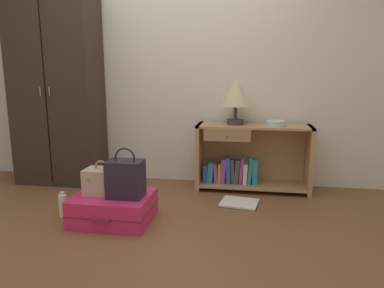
{
  "coord_description": "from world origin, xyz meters",
  "views": [
    {
      "loc": [
        0.76,
        -2.32,
        1.18
      ],
      "look_at": [
        0.25,
        0.79,
        0.55
      ],
      "focal_mm": 33.1,
      "sensor_mm": 36.0,
      "label": 1
    }
  ],
  "objects_px": {
    "bookshelf": "(248,158)",
    "bowl": "(276,123)",
    "suitcase_large": "(114,208)",
    "handbag": "(126,178)",
    "table_lamp": "(236,94)",
    "wardrobe": "(57,91)",
    "open_book_on_floor": "(239,203)",
    "bottle": "(63,205)",
    "train_case": "(102,181)"
  },
  "relations": [
    {
      "from": "handbag",
      "to": "suitcase_large",
      "type": "bearing_deg",
      "value": 169.25
    },
    {
      "from": "suitcase_large",
      "to": "bottle",
      "type": "bearing_deg",
      "value": 177.69
    },
    {
      "from": "bookshelf",
      "to": "handbag",
      "type": "height_order",
      "value": "bookshelf"
    },
    {
      "from": "open_book_on_floor",
      "to": "table_lamp",
      "type": "bearing_deg",
      "value": 99.24
    },
    {
      "from": "wardrobe",
      "to": "handbag",
      "type": "bearing_deg",
      "value": -41.93
    },
    {
      "from": "suitcase_large",
      "to": "train_case",
      "type": "xyz_separation_m",
      "value": [
        -0.1,
        0.02,
        0.22
      ]
    },
    {
      "from": "open_book_on_floor",
      "to": "bottle",
      "type": "bearing_deg",
      "value": -159.89
    },
    {
      "from": "table_lamp",
      "to": "bottle",
      "type": "distance_m",
      "value": 1.91
    },
    {
      "from": "suitcase_large",
      "to": "train_case",
      "type": "distance_m",
      "value": 0.24
    },
    {
      "from": "table_lamp",
      "to": "suitcase_large",
      "type": "distance_m",
      "value": 1.62
    },
    {
      "from": "bookshelf",
      "to": "bowl",
      "type": "relative_size",
      "value": 6.08
    },
    {
      "from": "wardrobe",
      "to": "bottle",
      "type": "distance_m",
      "value": 1.4
    },
    {
      "from": "wardrobe",
      "to": "handbag",
      "type": "xyz_separation_m",
      "value": [
        1.09,
        -0.98,
        -0.63
      ]
    },
    {
      "from": "table_lamp",
      "to": "open_book_on_floor",
      "type": "relative_size",
      "value": 1.19
    },
    {
      "from": "bookshelf",
      "to": "wardrobe",
      "type": "bearing_deg",
      "value": -178.61
    },
    {
      "from": "bowl",
      "to": "suitcase_large",
      "type": "distance_m",
      "value": 1.73
    },
    {
      "from": "wardrobe",
      "to": "bowl",
      "type": "height_order",
      "value": "wardrobe"
    },
    {
      "from": "train_case",
      "to": "handbag",
      "type": "height_order",
      "value": "handbag"
    },
    {
      "from": "suitcase_large",
      "to": "bowl",
      "type": "bearing_deg",
      "value": 35.82
    },
    {
      "from": "train_case",
      "to": "bottle",
      "type": "xyz_separation_m",
      "value": [
        -0.36,
        0.0,
        -0.23
      ]
    },
    {
      "from": "wardrobe",
      "to": "bowl",
      "type": "relative_size",
      "value": 10.66
    },
    {
      "from": "suitcase_large",
      "to": "bookshelf",
      "type": "bearing_deg",
      "value": 43.46
    },
    {
      "from": "bowl",
      "to": "train_case",
      "type": "xyz_separation_m",
      "value": [
        -1.42,
        -0.94,
        -0.37
      ]
    },
    {
      "from": "bowl",
      "to": "suitcase_large",
      "type": "height_order",
      "value": "bowl"
    },
    {
      "from": "bottle",
      "to": "open_book_on_floor",
      "type": "distance_m",
      "value": 1.55
    },
    {
      "from": "bottle",
      "to": "open_book_on_floor",
      "type": "xyz_separation_m",
      "value": [
        1.45,
        0.53,
        -0.09
      ]
    },
    {
      "from": "table_lamp",
      "to": "open_book_on_floor",
      "type": "bearing_deg",
      "value": -80.76
    },
    {
      "from": "table_lamp",
      "to": "suitcase_large",
      "type": "xyz_separation_m",
      "value": [
        -0.92,
        -1.01,
        -0.87
      ]
    },
    {
      "from": "bottle",
      "to": "open_book_on_floor",
      "type": "relative_size",
      "value": 0.55
    },
    {
      "from": "wardrobe",
      "to": "suitcase_large",
      "type": "relative_size",
      "value": 3.23
    },
    {
      "from": "wardrobe",
      "to": "bowl",
      "type": "distance_m",
      "value": 2.31
    },
    {
      "from": "bottle",
      "to": "suitcase_large",
      "type": "bearing_deg",
      "value": -2.31
    },
    {
      "from": "train_case",
      "to": "bottle",
      "type": "relative_size",
      "value": 1.3
    },
    {
      "from": "handbag",
      "to": "open_book_on_floor",
      "type": "height_order",
      "value": "handbag"
    },
    {
      "from": "handbag",
      "to": "bottle",
      "type": "relative_size",
      "value": 1.86
    },
    {
      "from": "table_lamp",
      "to": "suitcase_large",
      "type": "bearing_deg",
      "value": -132.46
    },
    {
      "from": "table_lamp",
      "to": "bowl",
      "type": "relative_size",
      "value": 2.46
    },
    {
      "from": "table_lamp",
      "to": "bowl",
      "type": "bearing_deg",
      "value": -8.05
    },
    {
      "from": "wardrobe",
      "to": "suitcase_large",
      "type": "bearing_deg",
      "value": -44.61
    },
    {
      "from": "bowl",
      "to": "handbag",
      "type": "bearing_deg",
      "value": -140.87
    },
    {
      "from": "bowl",
      "to": "wardrobe",
      "type": "bearing_deg",
      "value": 179.9
    },
    {
      "from": "handbag",
      "to": "open_book_on_floor",
      "type": "bearing_deg",
      "value": 33.15
    },
    {
      "from": "bookshelf",
      "to": "handbag",
      "type": "bearing_deg",
      "value": -132.44
    },
    {
      "from": "table_lamp",
      "to": "suitcase_large",
      "type": "relative_size",
      "value": 0.75
    },
    {
      "from": "suitcase_large",
      "to": "train_case",
      "type": "height_order",
      "value": "train_case"
    },
    {
      "from": "open_book_on_floor",
      "to": "train_case",
      "type": "bearing_deg",
      "value": -154.03
    },
    {
      "from": "bottle",
      "to": "train_case",
      "type": "bearing_deg",
      "value": -0.2
    },
    {
      "from": "bookshelf",
      "to": "suitcase_large",
      "type": "xyz_separation_m",
      "value": [
        -1.06,
        -1.01,
        -0.22
      ]
    },
    {
      "from": "bookshelf",
      "to": "bowl",
      "type": "height_order",
      "value": "bowl"
    },
    {
      "from": "bowl",
      "to": "open_book_on_floor",
      "type": "distance_m",
      "value": 0.86
    }
  ]
}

